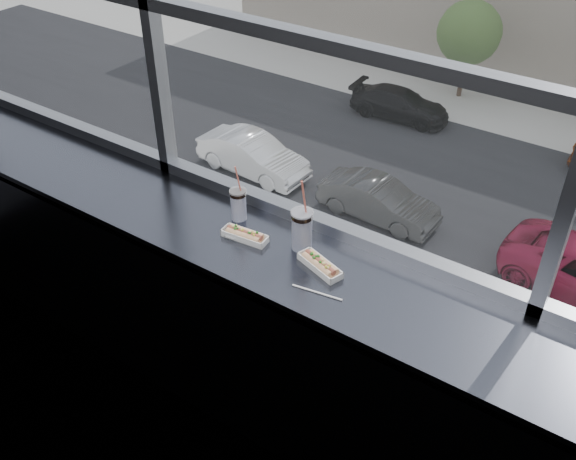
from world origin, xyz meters
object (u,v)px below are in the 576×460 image
Objects in this scene: hotdog_tray_right at (320,264)px; soda_cup_left at (238,203)px; wrapper at (232,235)px; tree_left at (469,33)px; car_near_b at (379,195)px; car_near_a at (253,149)px; loose_straw at (317,292)px; soda_cup_right at (302,228)px; hotdog_tray_left at (245,235)px; car_far_a at (400,99)px.

soda_cup_left is at bearing -172.73° from hotdog_tray_right.
soda_cup_left is 0.17m from wrapper.
car_near_b is at bearing -82.19° from tree_left.
car_near_a is (-5.79, 0.00, 0.08)m from car_near_b.
tree_left is at bearing 98.21° from loose_straw.
car_near_a is at bearing -109.03° from tree_left.
soda_cup_right reaches higher than wrapper.
soda_cup_right reaches higher than hotdog_tray_left.
soda_cup_left is 28.37m from car_far_a.
soda_cup_left is at bearing 176.74° from soda_cup_right.
car_near_a is at bearing 147.08° from hotdog_tray_right.
hotdog_tray_right reaches higher than car_near_a.
car_near_b is at bearing -161.74° from car_far_a.
car_near_b is at bearing 112.56° from wrapper.
loose_straw is at bearing -72.49° from tree_left.
hotdog_tray_left is at bearing -159.89° from hotdog_tray_right.
soda_cup_left is 30.69m from tree_left.
hotdog_tray_right reaches higher than tree_left.
hotdog_tray_left is 2.44× the size of wrapper.
hotdog_tray_left reaches higher than wrapper.
car_near_b is (-6.77, 16.30, -11.06)m from wrapper.
loose_straw is at bearing -154.52° from car_near_b.
soda_cup_right is 23.46m from car_near_a.
wrapper is 30.81m from tree_left.
soda_cup_left is 0.81× the size of soda_cup_right.
car_far_a is at bearing 131.43° from hotdog_tray_right.
loose_straw is 21.09m from car_near_b.
loose_straw is (0.61, -0.25, -0.08)m from soda_cup_left.
hotdog_tray_left reaches higher than loose_straw.
wrapper is at bearing -73.43° from tree_left.
tree_left is (-8.35, 28.16, -8.89)m from soda_cup_left.
loose_straw is 2.39× the size of wrapper.
loose_straw is 0.04× the size of car_near_b.
hotdog_tray_right is 30.91m from tree_left.
car_near_a reaches higher than car_near_b.
hotdog_tray_left is at bearing -155.78° from car_near_b.
soda_cup_right is 0.06× the size of car_near_a.
soda_cup_right is 20.89m from car_near_b.
soda_cup_right is 0.34m from loose_straw.
hotdog_tray_right is 20.96m from car_near_b.
soda_cup_right is at bearing 125.85° from loose_straw.
soda_cup_right is 0.06× the size of car_near_b.
hotdog_tray_left is at bearing 19.57° from wrapper.
hotdog_tray_left is 1.02× the size of loose_straw.
soda_cup_right is 28.53m from car_far_a.
soda_cup_left is 23.23m from car_near_a.
tree_left is (-8.96, 28.41, -8.81)m from loose_straw.
hotdog_tray_left is 0.29m from soda_cup_right.
hotdog_tray_left is 0.76× the size of soda_cup_left.
soda_cup_right is at bearing -3.26° from soda_cup_left.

